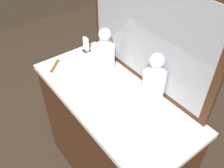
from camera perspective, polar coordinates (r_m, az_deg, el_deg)
name	(u,v)px	position (r m, az deg, el deg)	size (l,w,h in m)	color
dresser	(112,140)	(1.80, 0.00, -12.88)	(1.12, 0.51, 0.90)	#381E11
dresser_mirror	(146,32)	(1.39, 8.04, 11.90)	(0.97, 0.03, 0.67)	#381E11
crystal_decanter_far_left	(154,82)	(1.37, 9.72, 0.48)	(0.09, 0.09, 0.31)	white
crystal_decanter_left	(105,53)	(1.58, -1.63, 7.20)	(0.09, 0.09, 0.30)	white
crystal_tumbler_far_left	(132,103)	(1.35, 4.80, -4.40)	(0.08, 0.08, 0.10)	white
silver_brush_rear	(107,129)	(1.26, -1.18, -10.59)	(0.17, 0.13, 0.02)	#B7A88C
silver_brush_far_left	(158,141)	(1.24, 10.77, -12.94)	(0.17, 0.10, 0.02)	#B7A88C
tortoiseshell_comb	(55,66)	(1.71, -13.21, 4.15)	(0.11, 0.12, 0.01)	brown
napkin_holder	(86,45)	(1.81, -6.10, 8.96)	(0.05, 0.05, 0.11)	black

